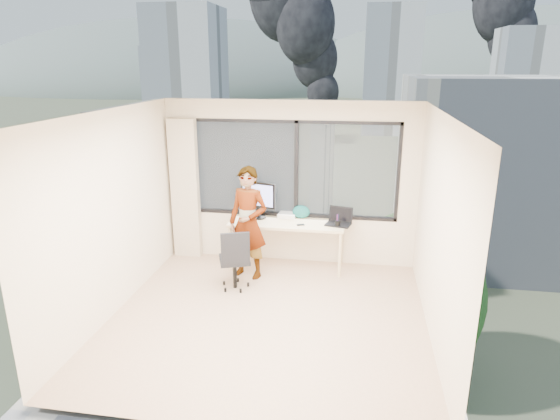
% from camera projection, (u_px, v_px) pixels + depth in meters
% --- Properties ---
extents(floor, '(4.00, 4.00, 0.01)m').
position_uv_depth(floor, '(267.00, 318.00, 6.19)').
color(floor, tan).
rests_on(floor, ground).
extents(ceiling, '(4.00, 4.00, 0.01)m').
position_uv_depth(ceiling, '(266.00, 113.00, 5.43)').
color(ceiling, white).
rests_on(ceiling, ground).
extents(wall_front, '(4.00, 0.01, 2.60)m').
position_uv_depth(wall_front, '(221.00, 299.00, 3.92)').
color(wall_front, beige).
rests_on(wall_front, ground).
extents(wall_left, '(0.01, 4.00, 2.60)m').
position_uv_depth(wall_left, '(112.00, 214.00, 6.12)').
color(wall_left, beige).
rests_on(wall_left, ground).
extents(wall_right, '(0.01, 4.00, 2.60)m').
position_uv_depth(wall_right, '(439.00, 231.00, 5.50)').
color(wall_right, beige).
rests_on(wall_right, ground).
extents(window_wall, '(3.30, 0.16, 1.55)m').
position_uv_depth(window_wall, '(293.00, 169.00, 7.62)').
color(window_wall, black).
rests_on(window_wall, ground).
extents(curtain, '(0.45, 0.14, 2.30)m').
position_uv_depth(curtain, '(185.00, 189.00, 7.89)').
color(curtain, beige).
rests_on(curtain, floor).
extents(desk, '(1.80, 0.60, 0.75)m').
position_uv_depth(desk, '(287.00, 245.00, 7.65)').
color(desk, beige).
rests_on(desk, floor).
extents(chair, '(0.61, 0.61, 0.93)m').
position_uv_depth(chair, '(234.00, 258.00, 6.90)').
color(chair, black).
rests_on(chair, floor).
extents(person, '(0.71, 0.56, 1.70)m').
position_uv_depth(person, '(248.00, 223.00, 7.19)').
color(person, '#2D2D33').
rests_on(person, floor).
extents(monitor, '(0.61, 0.30, 0.60)m').
position_uv_depth(monitor, '(258.00, 200.00, 7.66)').
color(monitor, black).
rests_on(monitor, desk).
extents(game_console, '(0.29, 0.25, 0.07)m').
position_uv_depth(game_console, '(287.00, 215.00, 7.78)').
color(game_console, white).
rests_on(game_console, desk).
extents(laptop, '(0.45, 0.47, 0.24)m').
position_uv_depth(laptop, '(338.00, 218.00, 7.37)').
color(laptop, black).
rests_on(laptop, desk).
extents(cellphone, '(0.13, 0.09, 0.01)m').
position_uv_depth(cellphone, '(301.00, 225.00, 7.40)').
color(cellphone, black).
rests_on(cellphone, desk).
extents(pen_cup, '(0.08, 0.08, 0.10)m').
position_uv_depth(pen_cup, '(337.00, 224.00, 7.32)').
color(pen_cup, black).
rests_on(pen_cup, desk).
extents(handbag, '(0.29, 0.16, 0.21)m').
position_uv_depth(handbag, '(301.00, 212.00, 7.70)').
color(handbag, '#0D4F52').
rests_on(handbag, desk).
extents(exterior_ground, '(400.00, 400.00, 0.04)m').
position_uv_depth(exterior_ground, '(355.00, 132.00, 123.49)').
color(exterior_ground, '#515B3D').
rests_on(exterior_ground, ground).
extents(near_bldg_a, '(16.00, 12.00, 14.00)m').
position_uv_depth(near_bldg_a, '(227.00, 197.00, 37.93)').
color(near_bldg_a, beige).
rests_on(near_bldg_a, exterior_ground).
extents(near_bldg_b, '(14.00, 13.00, 16.00)m').
position_uv_depth(near_bldg_b, '(484.00, 172.00, 41.95)').
color(near_bldg_b, white).
rests_on(near_bldg_b, exterior_ground).
extents(far_tower_a, '(14.00, 14.00, 28.00)m').
position_uv_depth(far_tower_a, '(188.00, 77.00, 101.19)').
color(far_tower_a, silver).
rests_on(far_tower_a, exterior_ground).
extents(far_tower_b, '(13.00, 13.00, 30.00)m').
position_uv_depth(far_tower_b, '(391.00, 71.00, 117.85)').
color(far_tower_b, silver).
rests_on(far_tower_b, exterior_ground).
extents(far_tower_c, '(15.00, 15.00, 26.00)m').
position_uv_depth(far_tower_c, '(525.00, 78.00, 131.59)').
color(far_tower_c, silver).
rests_on(far_tower_c, exterior_ground).
extents(far_tower_d, '(16.00, 14.00, 22.00)m').
position_uv_depth(far_tower_d, '(173.00, 81.00, 157.81)').
color(far_tower_d, silver).
rests_on(far_tower_d, exterior_ground).
extents(hill_a, '(288.00, 216.00, 90.00)m').
position_uv_depth(hill_a, '(183.00, 88.00, 330.65)').
color(hill_a, slate).
rests_on(hill_a, exterior_ground).
extents(hill_b, '(300.00, 220.00, 96.00)m').
position_uv_depth(hill_b, '(524.00, 91.00, 296.71)').
color(hill_b, slate).
rests_on(hill_b, exterior_ground).
extents(tree_a, '(7.00, 7.00, 8.00)m').
position_uv_depth(tree_a, '(95.00, 267.00, 32.35)').
color(tree_a, '#214818').
rests_on(tree_a, exterior_ground).
extents(tree_b, '(7.60, 7.60, 9.00)m').
position_uv_depth(tree_b, '(407.00, 313.00, 25.35)').
color(tree_b, '#214818').
rests_on(tree_b, exterior_ground).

